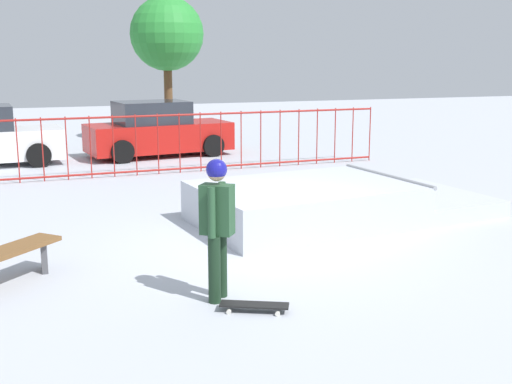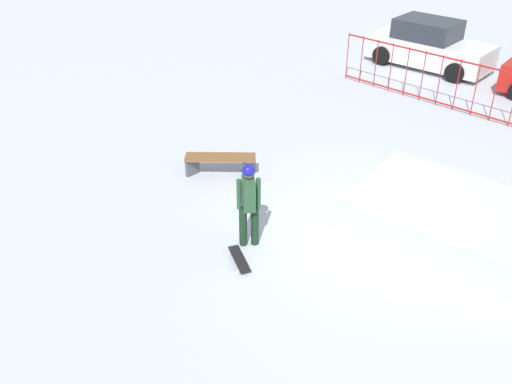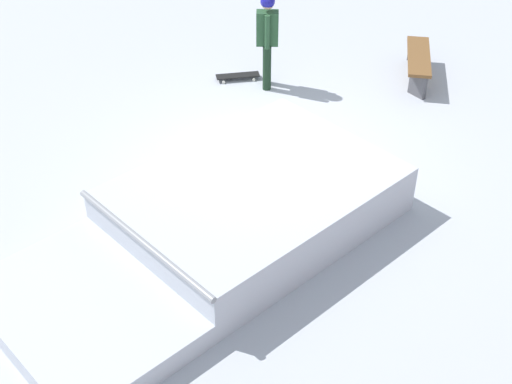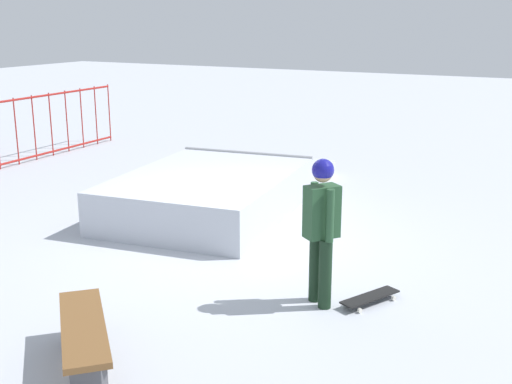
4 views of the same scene
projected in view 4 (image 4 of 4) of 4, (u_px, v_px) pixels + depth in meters
ground_plane at (233, 245)px, 9.60m from camera, size 60.00×60.00×0.00m
skate_ramp at (220, 189)px, 11.46m from camera, size 5.68×3.26×0.74m
skater at (322, 221)px, 7.39m from camera, size 0.44×0.40×1.73m
skateboard at (370, 297)px, 7.65m from camera, size 0.81×0.53×0.09m
park_bench at (84, 336)px, 6.13m from camera, size 1.42×1.41×0.48m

